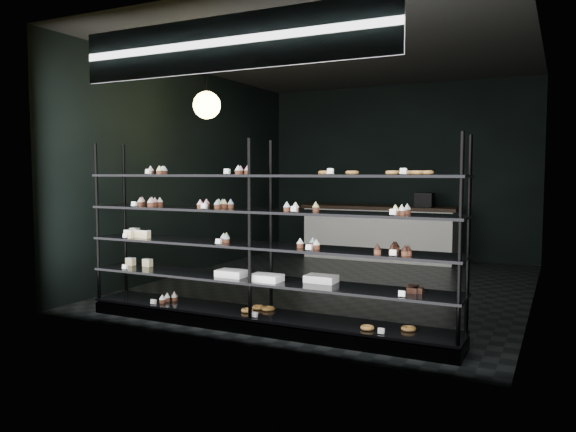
{
  "coord_description": "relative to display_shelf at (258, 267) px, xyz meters",
  "views": [
    {
      "loc": [
        2.8,
        -7.34,
        1.58
      ],
      "look_at": [
        0.13,
        -1.9,
        1.11
      ],
      "focal_mm": 35.0,
      "sensor_mm": 36.0,
      "label": 1
    }
  ],
  "objects": [
    {
      "name": "signage",
      "position": [
        -0.06,
        -0.48,
        2.12
      ],
      "size": [
        3.3,
        0.05,
        0.5
      ],
      "color": "#0F0D43",
      "rests_on": "room"
    },
    {
      "name": "service_counter",
      "position": [
        -0.25,
        4.95,
        -0.13
      ],
      "size": [
        2.82,
        0.65,
        1.23
      ],
      "color": "white",
      "rests_on": "room"
    },
    {
      "name": "room",
      "position": [
        -0.06,
        2.45,
        0.97
      ],
      "size": [
        5.01,
        6.01,
        3.2
      ],
      "color": "black",
      "rests_on": "ground"
    },
    {
      "name": "pendant_lamp",
      "position": [
        -1.44,
        1.22,
        1.82
      ],
      "size": [
        0.35,
        0.35,
        0.91
      ],
      "color": "black",
      "rests_on": "room"
    },
    {
      "name": "display_shelf",
      "position": [
        0.0,
        0.0,
        0.0
      ],
      "size": [
        4.0,
        0.5,
        1.91
      ],
      "color": "black",
      "rests_on": "room"
    }
  ]
}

